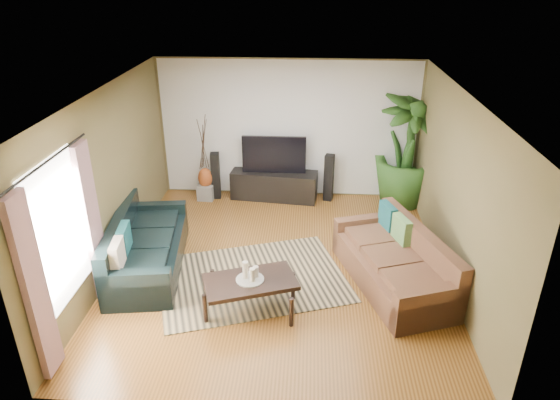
# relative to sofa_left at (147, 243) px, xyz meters

# --- Properties ---
(floor) EXTENTS (5.50, 5.50, 0.00)m
(floor) POSITION_rel_sofa_left_xyz_m (1.99, 0.14, -0.42)
(floor) COLOR brown
(floor) RESTS_ON ground
(ceiling) EXTENTS (5.50, 5.50, 0.00)m
(ceiling) POSITION_rel_sofa_left_xyz_m (1.99, 0.14, 2.28)
(ceiling) COLOR white
(ceiling) RESTS_ON ground
(wall_back) EXTENTS (5.00, 0.00, 5.00)m
(wall_back) POSITION_rel_sofa_left_xyz_m (1.99, 2.89, 0.93)
(wall_back) COLOR brown
(wall_back) RESTS_ON ground
(wall_front) EXTENTS (5.00, 0.00, 5.00)m
(wall_front) POSITION_rel_sofa_left_xyz_m (1.99, -2.61, 0.93)
(wall_front) COLOR brown
(wall_front) RESTS_ON ground
(wall_left) EXTENTS (0.00, 5.50, 5.50)m
(wall_left) POSITION_rel_sofa_left_xyz_m (-0.51, 0.14, 0.92)
(wall_left) COLOR brown
(wall_left) RESTS_ON ground
(wall_right) EXTENTS (0.00, 5.50, 5.50)m
(wall_right) POSITION_rel_sofa_left_xyz_m (4.49, 0.14, 0.92)
(wall_right) COLOR brown
(wall_right) RESTS_ON ground
(backwall_panel) EXTENTS (4.90, 0.00, 4.90)m
(backwall_panel) POSITION_rel_sofa_left_xyz_m (1.99, 2.88, 0.93)
(backwall_panel) COLOR white
(backwall_panel) RESTS_ON ground
(window_pane) EXTENTS (0.00, 1.80, 1.80)m
(window_pane) POSITION_rel_sofa_left_xyz_m (-0.49, -1.46, 0.97)
(window_pane) COLOR white
(window_pane) RESTS_ON ground
(curtain_near) EXTENTS (0.08, 0.35, 2.20)m
(curtain_near) POSITION_rel_sofa_left_xyz_m (-0.44, -2.21, 0.72)
(curtain_near) COLOR gray
(curtain_near) RESTS_ON ground
(curtain_far) EXTENTS (0.08, 0.35, 2.20)m
(curtain_far) POSITION_rel_sofa_left_xyz_m (-0.44, -0.71, 0.72)
(curtain_far) COLOR gray
(curtain_far) RESTS_ON ground
(curtain_rod) EXTENTS (0.03, 1.90, 0.03)m
(curtain_rod) POSITION_rel_sofa_left_xyz_m (-0.44, -1.46, 1.87)
(curtain_rod) COLOR black
(curtain_rod) RESTS_ON ground
(sofa_left) EXTENTS (1.26, 2.36, 0.85)m
(sofa_left) POSITION_rel_sofa_left_xyz_m (0.00, 0.00, 0.00)
(sofa_left) COLOR black
(sofa_left) RESTS_ON floor
(sofa_right) EXTENTS (1.65, 2.40, 0.85)m
(sofa_right) POSITION_rel_sofa_left_xyz_m (3.65, -0.21, 0.00)
(sofa_right) COLOR brown
(sofa_right) RESTS_ON floor
(area_rug) EXTENTS (3.15, 2.66, 0.01)m
(area_rug) POSITION_rel_sofa_left_xyz_m (1.61, -0.23, -0.42)
(area_rug) COLOR tan
(area_rug) RESTS_ON floor
(coffee_table) EXTENTS (1.35, 1.02, 0.49)m
(coffee_table) POSITION_rel_sofa_left_xyz_m (1.68, -0.96, -0.18)
(coffee_table) COLOR black
(coffee_table) RESTS_ON floor
(candle_tray) EXTENTS (0.37, 0.37, 0.02)m
(candle_tray) POSITION_rel_sofa_left_xyz_m (1.68, -0.96, 0.07)
(candle_tray) COLOR gray
(candle_tray) RESTS_ON coffee_table
(candle_tall) EXTENTS (0.08, 0.08, 0.24)m
(candle_tall) POSITION_rel_sofa_left_xyz_m (1.62, -0.93, 0.20)
(candle_tall) COLOR beige
(candle_tall) RESTS_ON candle_tray
(candle_mid) EXTENTS (0.08, 0.08, 0.19)m
(candle_mid) POSITION_rel_sofa_left_xyz_m (1.72, -1.00, 0.17)
(candle_mid) COLOR beige
(candle_mid) RESTS_ON candle_tray
(candle_short) EXTENTS (0.08, 0.08, 0.15)m
(candle_short) POSITION_rel_sofa_left_xyz_m (1.75, -0.90, 0.16)
(candle_short) COLOR beige
(candle_short) RESTS_ON candle_tray
(tv_stand) EXTENTS (1.72, 0.69, 0.56)m
(tv_stand) POSITION_rel_sofa_left_xyz_m (1.73, 2.64, -0.15)
(tv_stand) COLOR black
(tv_stand) RESTS_ON floor
(television) EXTENTS (1.23, 0.07, 0.73)m
(television) POSITION_rel_sofa_left_xyz_m (1.73, 2.64, 0.50)
(television) COLOR black
(television) RESTS_ON tv_stand
(speaker_left) EXTENTS (0.19, 0.21, 0.94)m
(speaker_left) POSITION_rel_sofa_left_xyz_m (0.57, 2.59, 0.04)
(speaker_left) COLOR black
(speaker_left) RESTS_ON floor
(speaker_right) EXTENTS (0.21, 0.22, 0.94)m
(speaker_right) POSITION_rel_sofa_left_xyz_m (2.80, 2.64, 0.04)
(speaker_right) COLOR black
(speaker_right) RESTS_ON floor
(potted_plant) EXTENTS (1.62, 1.62, 2.17)m
(potted_plant) POSITION_rel_sofa_left_xyz_m (4.24, 2.64, 0.66)
(potted_plant) COLOR #26501A
(potted_plant) RESTS_ON floor
(plant_pot) EXTENTS (0.40, 0.40, 0.31)m
(plant_pot) POSITION_rel_sofa_left_xyz_m (4.24, 2.64, -0.27)
(plant_pot) COLOR black
(plant_pot) RESTS_ON floor
(pedestal) EXTENTS (0.33, 0.33, 0.31)m
(pedestal) POSITION_rel_sofa_left_xyz_m (0.38, 2.52, -0.27)
(pedestal) COLOR gray
(pedestal) RESTS_ON floor
(vase) EXTENTS (0.28, 0.28, 0.40)m
(vase) POSITION_rel_sofa_left_xyz_m (0.38, 2.52, 0.03)
(vase) COLOR #98431B
(vase) RESTS_ON pedestal
(side_table) EXTENTS (0.56, 0.56, 0.48)m
(side_table) POSITION_rel_sofa_left_xyz_m (-0.26, 0.45, -0.19)
(side_table) COLOR brown
(side_table) RESTS_ON floor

